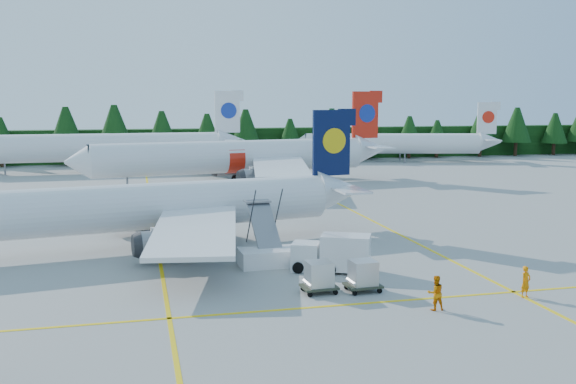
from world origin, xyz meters
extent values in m
plane|color=gray|center=(0.00, 0.00, 0.00)|extent=(320.00, 320.00, 0.00)
cube|color=yellow|center=(-14.00, 20.00, 0.01)|extent=(0.25, 120.00, 0.01)
cube|color=yellow|center=(6.00, 20.00, 0.01)|extent=(0.25, 120.00, 0.01)
cube|color=yellow|center=(0.00, -6.00, 0.01)|extent=(80.00, 0.25, 0.01)
cube|color=black|center=(0.00, 82.00, 3.00)|extent=(220.00, 4.00, 6.00)
cylinder|color=silver|center=(-15.59, 10.58, 3.20)|extent=(30.43, 8.36, 3.56)
cube|color=#071135|center=(0.66, 13.21, 7.65)|extent=(3.39, 0.85, 5.52)
cube|color=silver|center=(-14.17, 18.47, 2.67)|extent=(10.85, 14.31, 1.01)
cylinder|color=slate|center=(-15.54, 15.81, 1.42)|extent=(3.29, 2.33, 1.87)
cube|color=silver|center=(-11.74, 3.54, 2.67)|extent=(7.31, 14.00, 1.01)
cylinder|color=slate|center=(-13.89, 5.62, 1.42)|extent=(3.29, 2.33, 1.87)
cylinder|color=silver|center=(-2.94, 45.38, 3.84)|extent=(36.49, 9.69, 4.27)
cone|color=silver|center=(-22.34, 42.42, 3.84)|extent=(3.60, 4.67, 4.27)
cube|color=red|center=(16.57, 48.36, 9.17)|extent=(4.06, 0.98, 6.61)
cube|color=silver|center=(-1.14, 54.83, 3.20)|extent=(12.90, 17.17, 1.21)
cylinder|color=slate|center=(-2.82, 51.66, 1.71)|extent=(3.92, 2.76, 2.24)
cube|color=silver|center=(1.60, 36.90, 3.20)|extent=(8.90, 16.82, 1.21)
cylinder|color=slate|center=(-0.95, 39.43, 1.71)|extent=(3.92, 2.76, 2.24)
cylinder|color=slate|center=(-16.56, 43.30, 0.91)|extent=(0.26, 0.26, 1.81)
cylinder|color=silver|center=(-20.75, 65.97, 3.92)|extent=(37.11, 5.40, 4.35)
cube|color=silver|center=(-0.63, 66.55, 9.36)|extent=(4.14, 0.50, 6.75)
cylinder|color=slate|center=(-34.80, 65.58, 0.87)|extent=(0.26, 0.26, 1.74)
cylinder|color=silver|center=(30.63, 71.81, 3.35)|extent=(31.70, 10.80, 3.73)
cone|color=silver|center=(13.94, 75.69, 3.35)|extent=(3.38, 4.22, 3.73)
cube|color=silver|center=(47.42, 67.91, 8.01)|extent=(3.52, 1.12, 5.78)
cylinder|color=slate|center=(18.91, 74.54, 0.75)|extent=(0.22, 0.22, 1.49)
cube|color=silver|center=(-6.61, 3.36, 0.58)|extent=(4.51, 2.52, 1.15)
cube|color=slate|center=(-6.71, 5.45, 2.41)|extent=(1.88, 4.26, 3.11)
cube|color=slate|center=(-6.81, 7.55, 3.83)|extent=(1.95, 1.35, 0.13)
cube|color=white|center=(-4.64, 1.66, 0.93)|extent=(2.33, 2.33, 1.85)
cube|color=black|center=(-4.64, 1.66, 1.37)|extent=(2.06, 2.15, 0.79)
cube|color=white|center=(-2.23, 0.57, 1.32)|extent=(3.69, 3.08, 2.29)
cube|color=#313627|center=(-5.21, -3.49, 0.37)|extent=(2.11, 1.68, 0.13)
cube|color=silver|center=(-5.21, -3.49, 1.15)|extent=(1.51, 1.46, 1.43)
cube|color=#313627|center=(-2.60, -3.80, 0.37)|extent=(2.11, 1.68, 0.13)
cube|color=silver|center=(-2.60, -3.80, 1.15)|extent=(1.51, 1.46, 1.43)
imported|color=orange|center=(6.05, -7.05, 0.91)|extent=(0.77, 0.62, 1.82)
imported|color=orange|center=(0.01, -7.92, 0.95)|extent=(0.94, 0.74, 1.90)
camera|label=1|loc=(-15.41, -38.44, 11.17)|focal=40.00mm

